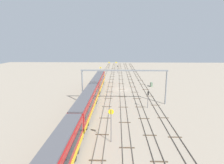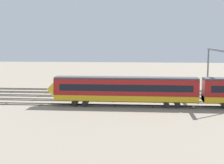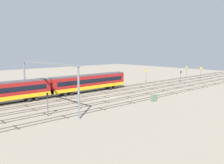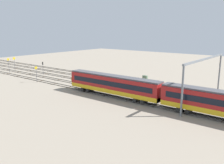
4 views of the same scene
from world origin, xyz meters
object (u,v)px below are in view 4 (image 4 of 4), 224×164
speed_sign_far_trackside (9,63)px  signal_light_trackside_departure (43,66)px  speed_sign_distant_end (14,61)px  relay_cabinet (145,78)px  overhead_gantry (205,68)px  speed_sign_near_foreground (36,72)px

speed_sign_far_trackside → signal_light_trackside_departure: 13.64m
speed_sign_far_trackside → speed_sign_distant_end: 5.79m
relay_cabinet → overhead_gantry: bearing=151.8°
speed_sign_near_foreground → speed_sign_far_trackside: speed_sign_far_trackside is taller
overhead_gantry → relay_cabinet: 24.43m
speed_sign_distant_end → signal_light_trackside_departure: (-16.39, -0.84, -0.39)m
overhead_gantry → signal_light_trackside_departure: bearing=2.0°
relay_cabinet → speed_sign_near_foreground: bearing=42.7°
speed_sign_distant_end → signal_light_trackside_departure: bearing=-177.1°
speed_sign_distant_end → signal_light_trackside_departure: 16.41m
overhead_gantry → signal_light_trackside_departure: (52.93, 1.82, -4.34)m
signal_light_trackside_departure → relay_cabinet: signal_light_trackside_departure is taller
speed_sign_near_foreground → speed_sign_distant_end: bearing=-17.0°
signal_light_trackside_departure → speed_sign_distant_end: bearing=2.9°
overhead_gantry → speed_sign_near_foreground: size_ratio=4.94×
speed_sign_distant_end → relay_cabinet: speed_sign_distant_end is taller
signal_light_trackside_departure → relay_cabinet: (-32.15, -12.96, -2.05)m
overhead_gantry → speed_sign_near_foreground: 45.48m
relay_cabinet → speed_sign_far_trackside: bearing=22.1°
overhead_gantry → relay_cabinet: bearing=-28.2°
overhead_gantry → speed_sign_distant_end: size_ratio=4.74×
speed_sign_near_foreground → speed_sign_far_trackside: size_ratio=0.90×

